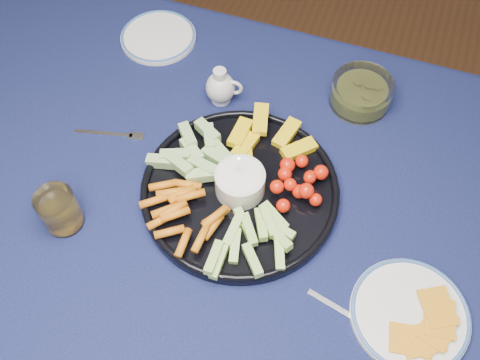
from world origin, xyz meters
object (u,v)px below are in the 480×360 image
(dining_table, at_px, (205,234))
(side_plate_extra, at_px, (158,37))
(creamer_pitcher, at_px, (221,87))
(cheese_plate, at_px, (410,314))
(crudite_platter, at_px, (239,187))
(juice_tumbler, at_px, (60,212))
(pickle_bowl, at_px, (361,94))

(dining_table, relative_size, side_plate_extra, 9.50)
(creamer_pitcher, height_order, cheese_plate, creamer_pitcher)
(crudite_platter, relative_size, side_plate_extra, 2.15)
(juice_tumbler, bearing_deg, creamer_pitcher, 66.03)
(cheese_plate, bearing_deg, crudite_platter, 159.61)
(cheese_plate, bearing_deg, dining_table, 170.60)
(side_plate_extra, bearing_deg, dining_table, -55.89)
(pickle_bowl, bearing_deg, crudite_platter, -118.73)
(juice_tumbler, distance_m, side_plate_extra, 0.50)
(dining_table, xyz_separation_m, side_plate_extra, (-0.27, 0.40, 0.10))
(dining_table, bearing_deg, pickle_bowl, 59.47)
(dining_table, xyz_separation_m, creamer_pitcher, (-0.07, 0.27, 0.13))
(side_plate_extra, bearing_deg, crudite_platter, -46.26)
(cheese_plate, bearing_deg, side_plate_extra, 145.27)
(dining_table, bearing_deg, cheese_plate, -9.40)
(dining_table, bearing_deg, creamer_pitcher, 103.38)
(crudite_platter, bearing_deg, creamer_pitcher, 118.76)
(dining_table, height_order, cheese_plate, cheese_plate)
(crudite_platter, height_order, side_plate_extra, crudite_platter)
(dining_table, relative_size, crudite_platter, 4.43)
(creamer_pitcher, bearing_deg, crudite_platter, -61.24)
(creamer_pitcher, distance_m, pickle_bowl, 0.30)
(cheese_plate, height_order, side_plate_extra, cheese_plate)
(crudite_platter, distance_m, juice_tumbler, 0.33)
(crudite_platter, distance_m, cheese_plate, 0.37)
(dining_table, height_order, crudite_platter, crudite_platter)
(cheese_plate, xyz_separation_m, side_plate_extra, (-0.67, 0.46, -0.00))
(creamer_pitcher, relative_size, juice_tumbler, 1.03)
(dining_table, relative_size, cheese_plate, 8.35)
(pickle_bowl, bearing_deg, side_plate_extra, 176.21)
(juice_tumbler, bearing_deg, dining_table, 23.65)
(creamer_pitcher, height_order, side_plate_extra, creamer_pitcher)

